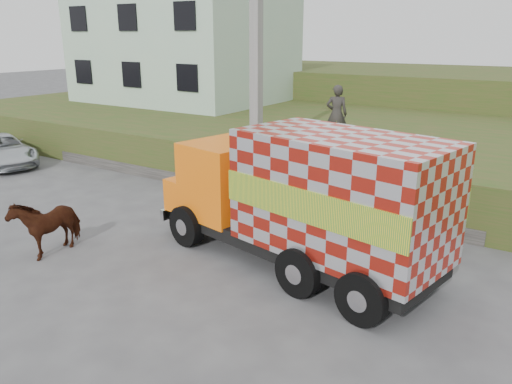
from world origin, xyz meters
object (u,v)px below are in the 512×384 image
Objects in this scene: utility_pole at (256,64)px; cargo_truck at (305,199)px; pedestrian at (336,114)px; suv at (0,150)px; cow at (47,224)px.

utility_pole is 1.11× the size of cargo_truck.
pedestrian is (1.75, 2.13, -1.63)m from utility_pole.
cargo_truck is 14.41m from suv.
utility_pole is 11.30m from suv.
utility_pole reaches higher than suv.
utility_pole is at bearing 69.75° from cow.
pedestrian is at bearing 62.47° from cow.
pedestrian is (3.39, 8.61, 1.76)m from cow.
cow is 9.42m from pedestrian.
pedestrian reaches higher than cargo_truck.
suv is at bearing 148.94° from cow.
cargo_truck is at bearing -80.30° from suv.
pedestrian is at bearing -53.76° from suv.
utility_pole is 4.91× the size of cow.
cow is at bearing 46.43° from pedestrian.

